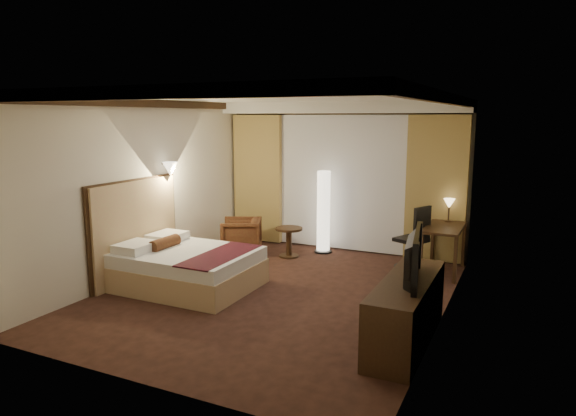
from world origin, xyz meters
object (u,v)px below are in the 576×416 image
at_px(desk, 443,249).
at_px(dresser, 406,311).
at_px(floor_lamp, 323,212).
at_px(side_table, 289,242).
at_px(bed, 188,269).
at_px(television, 406,250).
at_px(armchair, 241,234).
at_px(office_chair, 411,237).

xyz_separation_m(desk, dresser, (0.05, -2.82, -0.02)).
height_order(floor_lamp, desk, floor_lamp).
height_order(side_table, dresser, dresser).
bearing_deg(bed, floor_lamp, 68.53).
height_order(dresser, television, television).
bearing_deg(dresser, floor_lamp, 125.12).
bearing_deg(bed, armchair, 97.93).
distance_m(floor_lamp, desk, 2.22).
bearing_deg(dresser, office_chair, 101.20).
distance_m(desk, dresser, 2.82).
bearing_deg(floor_lamp, television, -55.24).
distance_m(office_chair, dresser, 2.83).
height_order(bed, floor_lamp, floor_lamp).
height_order(desk, television, television).
xyz_separation_m(bed, side_table, (0.61, 2.11, -0.01)).
bearing_deg(side_table, armchair, -170.54).
xyz_separation_m(floor_lamp, dresser, (2.21, -3.15, -0.39)).
relative_size(desk, dresser, 0.60).
relative_size(side_table, desk, 0.48).
xyz_separation_m(armchair, dresser, (3.53, -2.46, 0.01)).
xyz_separation_m(floor_lamp, office_chair, (1.67, -0.38, -0.22)).
height_order(side_table, desk, desk).
relative_size(side_table, dresser, 0.29).
distance_m(side_table, dresser, 3.72).
bearing_deg(side_table, floor_lamp, 51.52).
relative_size(office_chair, dresser, 0.58).
relative_size(armchair, floor_lamp, 0.47).
distance_m(armchair, desk, 3.50).
bearing_deg(floor_lamp, dresser, -54.88).
distance_m(armchair, side_table, 0.90).
bearing_deg(armchair, side_table, 74.51).
bearing_deg(side_table, bed, -106.16).
distance_m(armchair, dresser, 4.30).
height_order(bed, armchair, armchair).
relative_size(side_table, floor_lamp, 0.35).
height_order(floor_lamp, television, floor_lamp).
bearing_deg(armchair, dresser, 30.21).
bearing_deg(television, office_chair, 1.44).
relative_size(side_table, television, 0.47).
relative_size(bed, side_table, 3.55).
height_order(armchair, television, television).
relative_size(bed, dresser, 1.02).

